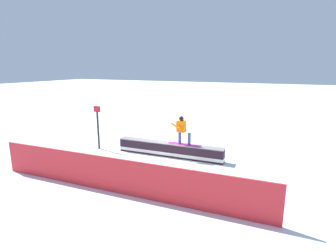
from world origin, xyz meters
TOP-DOWN VIEW (x-y plane):
  - ground_plane at (0.00, 0.00)m, footprint 120.00×120.00m
  - grind_box at (0.00, 0.00)m, footprint 5.28×0.64m
  - snowboarder at (-0.64, -0.02)m, footprint 1.56×0.42m
  - safety_fence at (0.00, 4.22)m, footprint 10.30×0.37m
  - trail_marker at (3.84, 0.45)m, footprint 0.40×0.10m

SIDE VIEW (x-z plane):
  - ground_plane at x=0.00m, z-range 0.00..0.00m
  - grind_box at x=0.00m, z-range -0.03..0.64m
  - safety_fence at x=0.00m, z-range 0.00..1.24m
  - trail_marker at x=3.84m, z-range 0.07..2.33m
  - snowboarder at x=-0.64m, z-range 0.71..2.05m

